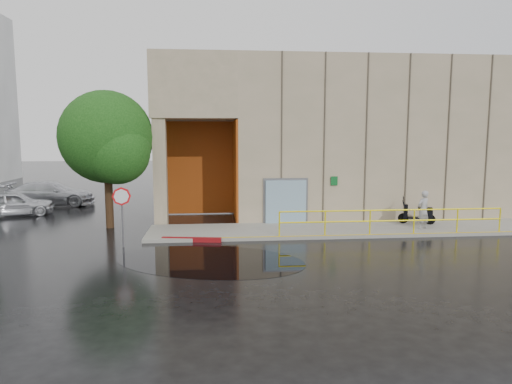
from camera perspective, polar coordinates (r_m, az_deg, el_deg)
The scene contains 12 objects.
ground at distance 15.84m, azimuth 6.38°, elevation -8.50°, with size 120.00×120.00×0.00m, color black.
sidewalk at distance 21.12m, azimuth 14.59°, elevation -4.48°, with size 20.00×3.00×0.15m, color gray.
building at distance 27.19m, azimuth 12.40°, elevation 6.93°, with size 20.00×10.17×8.00m.
guardrail at distance 19.86m, azimuth 16.65°, elevation -3.52°, with size 9.56×0.06×1.03m.
person at distance 21.26m, azimuth 20.17°, elevation -2.10°, with size 0.62×0.40×1.69m, color #A3A4A8.
scooter at distance 22.36m, azimuth 19.54°, elevation -1.92°, with size 1.69×1.03×1.27m.
stop_sign at distance 17.89m, azimuth -16.44°, elevation -1.34°, with size 0.69×0.17×2.31m.
red_curb at distance 18.53m, azimuth -8.08°, elevation -5.91°, with size 2.40×0.18×0.18m, color maroon.
puddle at distance 15.83m, azimuth -5.91°, elevation -8.50°, with size 6.64×4.09×0.01m, color black.
car_a at distance 27.17m, azimuth -27.98°, elevation -1.27°, with size 1.55×3.85×1.31m, color silver.
car_c at distance 30.01m, azimuth -24.31°, elevation -0.18°, with size 2.05×5.04×1.46m, color silver.
tree_near at distance 21.55m, azimuth -17.89°, elevation 6.11°, with size 4.16×4.16×6.24m.
Camera 1 is at (-3.15, -14.92, 4.30)m, focal length 32.00 mm.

